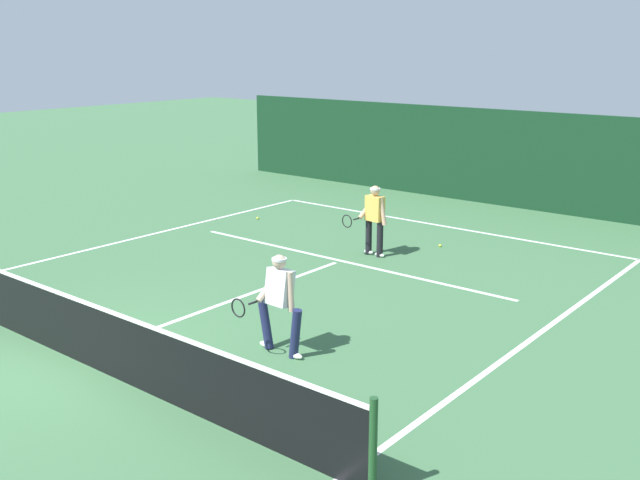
{
  "coord_description": "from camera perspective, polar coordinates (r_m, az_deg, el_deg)",
  "views": [
    {
      "loc": [
        9.26,
        -5.53,
        4.55
      ],
      "look_at": [
        0.9,
        4.76,
        1.0
      ],
      "focal_mm": 41.15,
      "sensor_mm": 36.0,
      "label": 1
    }
  ],
  "objects": [
    {
      "name": "ground_plane",
      "position": [
        11.71,
        -18.66,
        -8.71
      ],
      "size": [
        80.0,
        80.0,
        0.0
      ],
      "primitive_type": "plane",
      "color": "#3C6841"
    },
    {
      "name": "court_line_baseline_far",
      "position": [
        19.29,
        9.19,
        1.15
      ],
      "size": [
        10.06,
        0.1,
        0.01
      ],
      "primitive_type": "cube",
      "color": "white",
      "rests_on": "ground_plane"
    },
    {
      "name": "court_line_sideline_right",
      "position": [
        8.32,
        1.47,
        -18.14
      ],
      "size": [
        0.1,
        21.52,
        0.01
      ],
      "primitive_type": "cube",
      "color": "white",
      "rests_on": "ground_plane"
    },
    {
      "name": "court_line_service",
      "position": [
        15.92,
        1.63,
        -1.62
      ],
      "size": [
        8.2,
        0.1,
        0.01
      ],
      "primitive_type": "cube",
      "color": "white",
      "rests_on": "ground_plane"
    },
    {
      "name": "court_line_centre",
      "position": [
        13.52,
        -7.19,
        -4.79
      ],
      "size": [
        0.1,
        6.4,
        0.01
      ],
      "primitive_type": "cube",
      "color": "white",
      "rests_on": "ground_plane"
    },
    {
      "name": "tennis_net",
      "position": [
        11.52,
        -18.88,
        -6.33
      ],
      "size": [
        11.03,
        0.09,
        1.12
      ],
      "color": "#1E4723",
      "rests_on": "ground_plane"
    },
    {
      "name": "player_near",
      "position": [
        11.0,
        -3.21,
        -4.68
      ],
      "size": [
        0.9,
        0.87,
        1.56
      ],
      "rotation": [
        0.0,
        0.0,
        3.1
      ],
      "color": "#1E234C",
      "rests_on": "ground_plane"
    },
    {
      "name": "player_far",
      "position": [
        16.15,
        4.23,
        1.75
      ],
      "size": [
        0.83,
        0.88,
        1.57
      ],
      "rotation": [
        0.0,
        0.0,
        3.02
      ],
      "color": "black",
      "rests_on": "ground_plane"
    },
    {
      "name": "tennis_ball",
      "position": [
        19.75,
        -4.87,
        1.7
      ],
      "size": [
        0.07,
        0.07,
        0.07
      ],
      "primitive_type": "sphere",
      "color": "#D1E033",
      "rests_on": "ground_plane"
    },
    {
      "name": "tennis_ball_extra",
      "position": [
        17.21,
        9.33,
        -0.43
      ],
      "size": [
        0.07,
        0.07,
        0.07
      ],
      "primitive_type": "sphere",
      "color": "#D1E033",
      "rests_on": "ground_plane"
    },
    {
      "name": "back_fence_windscreen",
      "position": [
        21.91,
        13.72,
        6.24
      ],
      "size": [
        19.16,
        0.12,
        2.76
      ],
      "primitive_type": "cube",
      "color": "#11331C",
      "rests_on": "ground_plane"
    }
  ]
}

